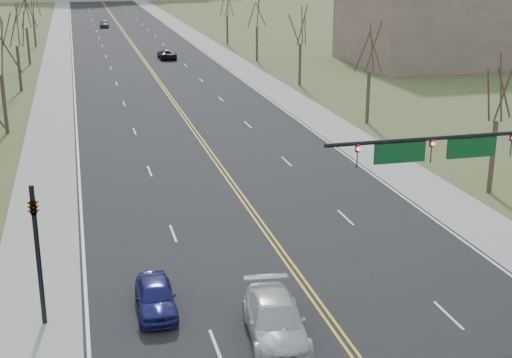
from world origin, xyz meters
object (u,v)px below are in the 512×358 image
car_sb_inner_second (275,321)px  car_far_sb (104,24)px  car_sb_outer_second (156,297)px  car_far_nb (167,54)px  signal_left (37,240)px  signal_mast (469,158)px

car_sb_inner_second → car_far_sb: 127.10m
car_sb_outer_second → car_far_nb: (10.28, 75.41, 0.01)m
car_sb_inner_second → car_far_sb: (-0.58, 127.10, -0.01)m
car_sb_outer_second → car_sb_inner_second: bearing=-37.3°
car_sb_outer_second → car_far_sb: 123.73m
car_sb_inner_second → car_sb_outer_second: 5.52m
signal_left → car_sb_inner_second: size_ratio=1.10×
signal_mast → signal_left: 19.06m
car_far_nb → car_sb_outer_second: bearing=81.6°
car_far_nb → signal_mast: bearing=92.4°
car_sb_outer_second → car_far_sb: car_far_sb is taller
signal_mast → car_far_sb: size_ratio=2.63×
signal_mast → car_far_sb: signal_mast is taller
car_sb_outer_second → car_far_sb: bearing=89.4°
signal_mast → car_sb_inner_second: size_ratio=2.22×
car_sb_outer_second → car_far_nb: bearing=83.4°
car_far_sb → car_sb_inner_second: bearing=-87.8°
signal_left → car_far_nb: 76.81m
signal_left → car_far_nb: signal_left is taller
car_sb_outer_second → signal_mast: bearing=1.5°
signal_left → car_far_nb: (14.86, 75.30, -3.01)m
car_far_sb → signal_left: bearing=-91.9°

